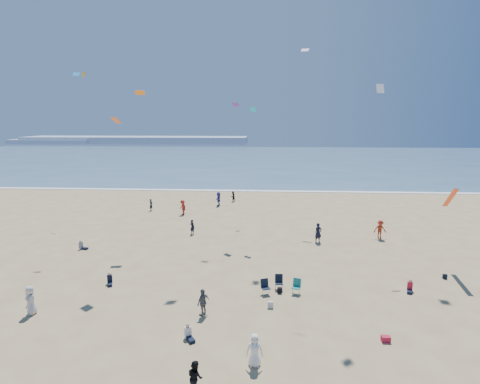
{
  "coord_description": "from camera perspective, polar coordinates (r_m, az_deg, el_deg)",
  "views": [
    {
      "loc": [
        3.41,
        -14.28,
        11.27
      ],
      "look_at": [
        2.0,
        8.0,
        6.97
      ],
      "focal_mm": 28.0,
      "sensor_mm": 36.0,
      "label": 1
    }
  ],
  "objects": [
    {
      "name": "cooler",
      "position": [
        22.1,
        21.33,
        -20.13
      ],
      "size": [
        0.45,
        0.3,
        0.3
      ],
      "primitive_type": "cube",
      "color": "#B81A32",
      "rests_on": "ground"
    },
    {
      "name": "navy_bag",
      "position": [
        31.39,
        28.76,
        -11.22
      ],
      "size": [
        0.28,
        0.18,
        0.34
      ],
      "primitive_type": "cube",
      "color": "black",
      "rests_on": "ground"
    },
    {
      "name": "black_backpack",
      "position": [
        25.73,
        6.06,
        -14.67
      ],
      "size": [
        0.3,
        0.22,
        0.38
      ],
      "primitive_type": "cube",
      "color": "black",
      "rests_on": "ground"
    },
    {
      "name": "ground",
      "position": [
        18.51,
        -8.7,
        -26.75
      ],
      "size": [
        220.0,
        220.0,
        0.0
      ],
      "primitive_type": "plane",
      "color": "tan",
      "rests_on": "ground"
    },
    {
      "name": "headland_far",
      "position": [
        195.13,
        -15.49,
        7.67
      ],
      "size": [
        110.0,
        20.0,
        3.2
      ],
      "primitive_type": "cube",
      "color": "#7A8EA8",
      "rests_on": "ground"
    },
    {
      "name": "seated_group",
      "position": [
        23.98,
        -4.91,
        -16.05
      ],
      "size": [
        26.85,
        22.16,
        0.84
      ],
      "color": "silver",
      "rests_on": "ground"
    },
    {
      "name": "kites_aloft",
      "position": [
        27.18,
        16.73,
        17.5
      ],
      "size": [
        36.58,
        42.48,
        27.85
      ],
      "color": "silver",
      "rests_on": "ground"
    },
    {
      "name": "surf_line",
      "position": [
        60.44,
        0.32,
        0.19
      ],
      "size": [
        220.0,
        1.2,
        0.08
      ],
      "primitive_type": "cube",
      "color": "white",
      "rests_on": "ground"
    },
    {
      "name": "chair_cluster",
      "position": [
        25.66,
        6.16,
        -13.99
      ],
      "size": [
        2.77,
        1.49,
        1.0
      ],
      "color": "black",
      "rests_on": "ground"
    },
    {
      "name": "headland_near",
      "position": [
        207.23,
        -26.53,
        6.93
      ],
      "size": [
        40.0,
        14.0,
        2.0
      ],
      "primitive_type": "cube",
      "color": "#7A8EA8",
      "rests_on": "ground"
    },
    {
      "name": "ocean",
      "position": [
        109.91,
        1.83,
        5.03
      ],
      "size": [
        220.0,
        100.0,
        0.06
      ],
      "primitive_type": "cube",
      "color": "#476B84",
      "rests_on": "ground"
    },
    {
      "name": "white_tote",
      "position": [
        23.91,
        4.66,
        -16.73
      ],
      "size": [
        0.35,
        0.2,
        0.4
      ],
      "primitive_type": "cube",
      "color": "silver",
      "rests_on": "ground"
    },
    {
      "name": "standing_flyers",
      "position": [
        32.52,
        2.42,
        -7.82
      ],
      "size": [
        29.21,
        42.83,
        1.85
      ],
      "color": "silver",
      "rests_on": "ground"
    }
  ]
}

